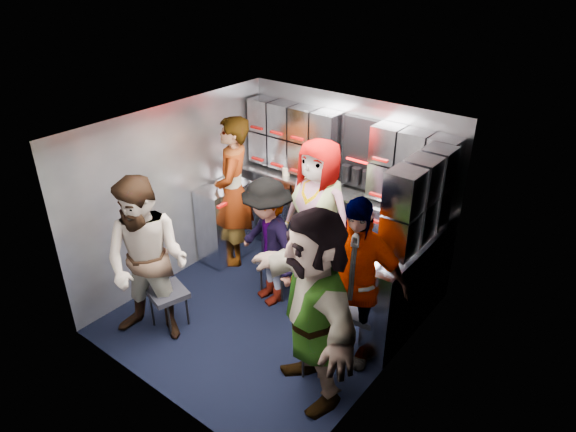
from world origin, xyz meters
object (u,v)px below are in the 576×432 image
Objects in this scene: attendant_arc_e at (313,308)px; jump_seat_mid_left at (279,260)px; attendant_arc_b at (268,243)px; attendant_arc_d at (353,282)px; jump_seat_mid_right at (360,313)px; jump_seat_near_right at (324,344)px; attendant_arc_c at (318,215)px; attendant_arc_a at (147,263)px; attendant_standing at (233,192)px; jump_seat_near_left at (167,294)px; jump_seat_center at (326,244)px.

jump_seat_mid_left is at bearing 169.41° from attendant_arc_e.
attendant_arc_b is 0.86× the size of attendant_arc_d.
jump_seat_mid_right is at bearing 116.83° from attendant_arc_e.
jump_seat_near_right is 0.56m from attendant_arc_e.
attendant_arc_c reaches higher than jump_seat_near_right.
jump_seat_near_right is 0.32× the size of attendant_arc_b.
attendant_arc_b is at bearing -108.11° from attendant_arc_c.
jump_seat_mid_left is at bearing 110.82° from attendant_arc_b.
attendant_arc_a reaches higher than jump_seat_mid_left.
attendant_arc_c is 1.70m from attendant_arc_e.
attendant_standing is at bearing 176.15° from attendant_arc_b.
jump_seat_mid_right is at bearing 19.34° from attendant_arc_b.
jump_seat_near_left reaches higher than jump_seat_mid_right.
attendant_arc_d is (1.73, 0.96, -0.01)m from attendant_arc_a.
attendant_arc_b reaches higher than jump_seat_mid_left.
attendant_arc_c is at bearing 63.91° from jump_seat_mid_left.
attendant_arc_e is at bearing -111.04° from attendant_arc_d.
attendant_arc_e is at bearing -59.40° from jump_seat_center.
jump_seat_mid_right is (1.20, -0.21, -0.04)m from jump_seat_mid_left.
attendant_arc_a reaches higher than jump_seat_near_left.
jump_seat_center is 0.32× the size of attendant_arc_b.
attendant_arc_a is 0.96× the size of attendant_arc_e.
attendant_arc_c reaches higher than jump_seat_center.
jump_seat_mid_right is 0.30× the size of attendant_arc_b.
jump_seat_center is at bearing 44.20° from attendant_arc_a.
jump_seat_near_right is 0.27× the size of attendant_arc_a.
attendant_arc_a is 1.29m from attendant_arc_b.
jump_seat_mid_right is at bearing 29.10° from jump_seat_near_left.
jump_seat_near_left is at bearing -97.32° from attendant_arc_b.
attendant_arc_a is (-1.69, -0.56, 0.49)m from jump_seat_near_right.
jump_seat_center is 0.26× the size of attendant_arc_e.
attendant_arc_c is (0.75, 1.62, 0.50)m from jump_seat_near_left.
jump_seat_mid_left is 1.04m from attendant_standing.
jump_seat_near_right is 0.27× the size of attendant_arc_c.
attendant_arc_e is at bearing 24.86° from attendant_standing.
attendant_arc_b is 0.81× the size of attendant_arc_e.
jump_seat_near_left is at bearing -143.99° from attendant_arc_e.
jump_seat_center is at bearing 149.84° from attendant_arc_e.
attendant_arc_e reaches higher than jump_seat_mid_left.
attendant_arc_a reaches higher than jump_seat_near_right.
attendant_standing reaches higher than attendant_arc_e.
attendant_arc_a is (-1.73, -1.14, 0.49)m from jump_seat_mid_right.
jump_seat_mid_right is (1.73, 0.96, -0.00)m from jump_seat_near_left.
jump_seat_mid_left is at bearing -114.96° from attendant_arc_c.
jump_seat_mid_right is at bearing 8.40° from attendant_arc_a.
attendant_arc_c is at bearing 127.37° from jump_seat_near_right.
jump_seat_center is 0.27× the size of attendant_arc_d.
jump_seat_mid_right is 1.28m from attendant_arc_c.
attendant_arc_a reaches higher than attendant_arc_d.
attendant_arc_d is (0.98, -0.84, -0.03)m from attendant_arc_c.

